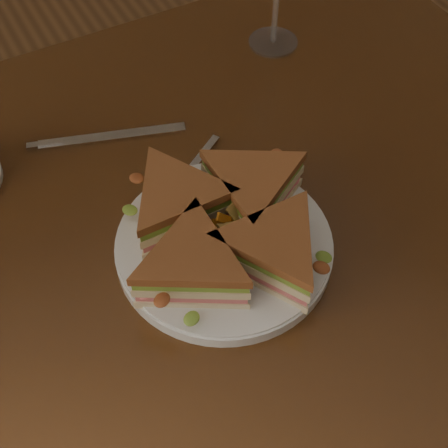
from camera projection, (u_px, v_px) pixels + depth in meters
name	position (u px, v px, depth m)	size (l,w,h in m)	color
ground	(190.00, 432.00, 1.36)	(6.00, 6.00, 0.00)	brown
table	(169.00, 265.00, 0.84)	(1.20, 0.80, 0.75)	#31190B
plate	(224.00, 246.00, 0.73)	(0.25, 0.25, 0.02)	silver
sandwich_wedges	(224.00, 227.00, 0.70)	(0.31, 0.31, 0.06)	beige
crisps_mound	(224.00, 229.00, 0.71)	(0.09, 0.09, 0.05)	orange
spoon	(163.00, 204.00, 0.78)	(0.16, 0.11, 0.01)	silver
knife	(102.00, 138.00, 0.85)	(0.21, 0.08, 0.00)	silver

